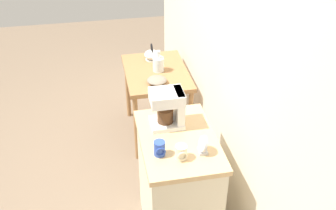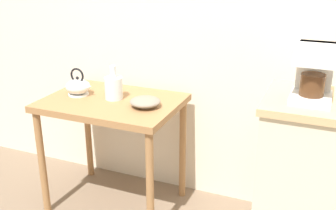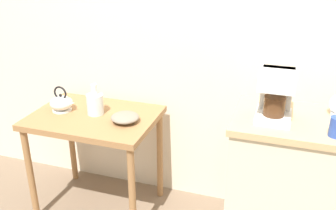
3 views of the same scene
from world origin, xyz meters
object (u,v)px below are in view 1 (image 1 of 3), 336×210
Objects in this scene: teakettle at (152,55)px; mug_blue at (160,149)px; coffee_maker at (170,107)px; glass_carafe_vase at (158,64)px; mug_small_cream at (181,152)px; bowl_stoneware at (157,80)px; table_clock at (203,145)px.

teakettle is 1.88× the size of mug_blue.
coffee_maker reaches higher than teakettle.
mug_small_cream reaches higher than glass_carafe_vase.
coffee_maker reaches higher than mug_small_cream.
bowl_stoneware is at bearing 171.15° from mug_blue.
glass_carafe_vase is (0.24, 0.02, 0.02)m from teakettle.
coffee_maker is at bearing -3.89° from teakettle.
glass_carafe_vase is 2.11× the size of mug_blue.
mug_blue is at bearing -9.61° from glass_carafe_vase.
mug_small_cream is (1.72, -0.10, 0.18)m from teakettle.
bowl_stoneware is 0.25m from glass_carafe_vase.
mug_blue is (1.66, -0.22, 0.18)m from teakettle.
bowl_stoneware is 1.81× the size of mug_blue.
table_clock is at bearing 0.92° from glass_carafe_vase.
glass_carafe_vase is 0.79× the size of coffee_maker.
teakettle is 1.73m from mug_small_cream.
glass_carafe_vase is 1.16m from coffee_maker.
mug_small_cream is (1.25, -0.06, 0.20)m from bowl_stoneware.
bowl_stoneware is 1.24m from table_clock.
mug_small_cream is 0.13m from mug_blue.
mug_small_cream reaches higher than teakettle.
teakettle is at bearing -178.40° from table_clock.
teakettle is 1.70m from table_clock.
bowl_stoneware is 1.26m from mug_small_cream.
mug_blue is at bearing -22.57° from coffee_maker.
teakettle is (-0.47, 0.03, 0.02)m from bowl_stoneware.
teakettle is at bearing 176.11° from bowl_stoneware.
mug_small_cream is (1.48, -0.12, 0.16)m from glass_carafe_vase.
coffee_maker is 0.37m from table_clock.
mug_blue is 0.27m from table_clock.
table_clock reaches higher than bowl_stoneware.
mug_blue reaches higher than mug_small_cream.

